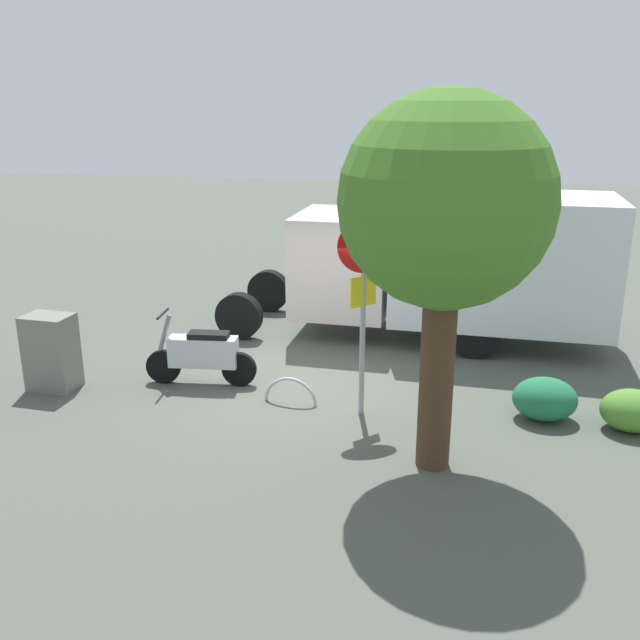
{
  "coord_description": "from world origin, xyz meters",
  "views": [
    {
      "loc": [
        -2.09,
        10.42,
        4.44
      ],
      "look_at": [
        -0.31,
        -0.38,
        0.96
      ],
      "focal_mm": 39.25,
      "sensor_mm": 36.0,
      "label": 1
    }
  ],
  "objects_px": {
    "stop_sign": "(363,287)",
    "bike_rack_hoop": "(291,403)",
    "box_truck_near": "(448,259)",
    "motorcycle": "(203,354)",
    "street_tree": "(446,206)",
    "utility_cabinet": "(51,352)"
  },
  "relations": [
    {
      "from": "stop_sign",
      "to": "bike_rack_hoop",
      "type": "relative_size",
      "value": 3.41
    },
    {
      "from": "box_truck_near",
      "to": "motorcycle",
      "type": "height_order",
      "value": "box_truck_near"
    },
    {
      "from": "street_tree",
      "to": "utility_cabinet",
      "type": "distance_m",
      "value": 6.75
    },
    {
      "from": "utility_cabinet",
      "to": "box_truck_near",
      "type": "bearing_deg",
      "value": -150.37
    },
    {
      "from": "box_truck_near",
      "to": "motorcycle",
      "type": "bearing_deg",
      "value": 41.66
    },
    {
      "from": "utility_cabinet",
      "to": "stop_sign",
      "type": "bearing_deg",
      "value": 178.19
    },
    {
      "from": "motorcycle",
      "to": "stop_sign",
      "type": "xyz_separation_m",
      "value": [
        -2.64,
        0.69,
        1.41
      ]
    },
    {
      "from": "motorcycle",
      "to": "street_tree",
      "type": "height_order",
      "value": "street_tree"
    },
    {
      "from": "stop_sign",
      "to": "bike_rack_hoop",
      "type": "xyz_separation_m",
      "value": [
        1.1,
        -0.18,
        -1.93
      ]
    },
    {
      "from": "box_truck_near",
      "to": "street_tree",
      "type": "distance_m",
      "value": 5.31
    },
    {
      "from": "street_tree",
      "to": "bike_rack_hoop",
      "type": "bearing_deg",
      "value": -35.29
    },
    {
      "from": "street_tree",
      "to": "utility_cabinet",
      "type": "relative_size",
      "value": 3.77
    },
    {
      "from": "box_truck_near",
      "to": "stop_sign",
      "type": "distance_m",
      "value": 3.89
    },
    {
      "from": "box_truck_near",
      "to": "stop_sign",
      "type": "bearing_deg",
      "value": 75.6
    },
    {
      "from": "motorcycle",
      "to": "bike_rack_hoop",
      "type": "bearing_deg",
      "value": 157.57
    },
    {
      "from": "street_tree",
      "to": "bike_rack_hoop",
      "type": "distance_m",
      "value": 4.21
    },
    {
      "from": "motorcycle",
      "to": "stop_sign",
      "type": "relative_size",
      "value": 0.63
    },
    {
      "from": "bike_rack_hoop",
      "to": "street_tree",
      "type": "bearing_deg",
      "value": 144.71
    },
    {
      "from": "motorcycle",
      "to": "utility_cabinet",
      "type": "relative_size",
      "value": 1.49
    },
    {
      "from": "stop_sign",
      "to": "bike_rack_hoop",
      "type": "height_order",
      "value": "stop_sign"
    },
    {
      "from": "stop_sign",
      "to": "utility_cabinet",
      "type": "relative_size",
      "value": 2.38
    },
    {
      "from": "motorcycle",
      "to": "street_tree",
      "type": "relative_size",
      "value": 0.4
    }
  ]
}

